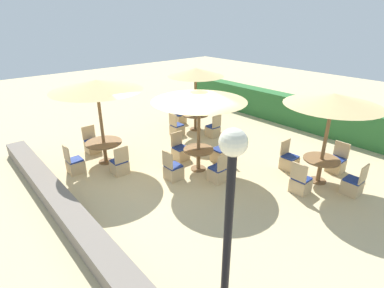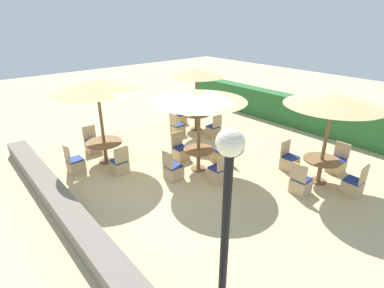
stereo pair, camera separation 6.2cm
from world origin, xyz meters
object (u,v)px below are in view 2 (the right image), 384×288
Objects in this scene: lamp_post at (227,198)px; parasol_back_left at (196,72)px; round_table_back_left at (196,117)px; patio_chair_back_left_east at (214,130)px; patio_chair_back_right_north at (337,164)px; patio_chair_center_west at (180,152)px; patio_chair_front_left_south at (75,164)px; patio_chair_center_north at (220,154)px; parasol_center at (199,96)px; patio_chair_back_left_south at (177,129)px; patio_chair_front_left_east at (120,165)px; patio_chair_back_right_west at (289,161)px; patio_chair_center_south at (173,171)px; patio_chair_back_right_east at (353,186)px; patio_chair_back_left_west at (180,118)px; patio_chair_center_east at (218,173)px; parasol_back_right at (333,100)px; round_table_back_right at (321,164)px; round_table_front_left at (104,146)px; patio_chair_front_left_west at (93,145)px; round_table_center at (198,154)px; parasol_front_left at (97,85)px.

lamp_post reaches higher than parasol_back_left.
patio_chair_back_left_east reaches higher than round_table_back_left.
patio_chair_back_right_north is 0.36× the size of parasol_back_left.
patio_chair_front_left_south is at bearing -24.79° from patio_chair_center_west.
parasol_back_left is at bearing 8.61° from patio_chair_back_right_north.
patio_chair_back_right_north is 3.64m from patio_chair_center_north.
patio_chair_back_left_east is at bearing 0.62° from parasol_back_left.
parasol_center reaches higher than round_table_back_left.
patio_chair_back_left_south and patio_chair_front_left_east have the same top height.
patio_chair_center_south is (-1.90, -3.17, 0.00)m from patio_chair_back_right_west.
patio_chair_back_left_south is at bearing 22.54° from patio_chair_front_left_east.
patio_chair_back_right_east is at bearing 114.85° from patio_chair_center_west.
patio_chair_center_south is at bearing -92.69° from parasol_center.
patio_chair_center_east is at bearing 63.75° from patio_chair_back_left_west.
patio_chair_back_right_east and patio_chair_center_north have the same top height.
parasol_back_right reaches higher than patio_chair_center_south.
round_table_back_right is 6.73m from round_table_front_left.
patio_chair_back_left_south is 0.33× the size of parasol_center.
parasol_center is 2.34m from patio_chair_center_south.
patio_chair_center_west is 3.22m from patio_chair_front_left_west.
patio_chair_center_west is at bearing 131.85° from patio_chair_center_south.
patio_chair_back_right_east reaches higher than round_table_back_left.
patio_chair_front_left_west is (-0.69, -3.29, 0.00)m from patio_chair_back_left_south.
parasol_center is 3.60m from round_table_front_left.
round_table_center is (-1.86, -2.20, 0.27)m from patio_chair_back_right_west.
patio_chair_back_right_east is 0.33× the size of parasol_center.
round_table_center is 0.98m from patio_chair_center_west.
parasol_center is 3.01× the size of patio_chair_center_north.
patio_chair_back_right_west is 1.00× the size of patio_chair_center_north.
patio_chair_back_right_north is 0.80× the size of round_table_front_left.
patio_chair_back_right_east is 1.00× the size of patio_chair_front_left_east.
parasol_back_left is 4.32m from parasol_front_left.
patio_chair_front_left_east is (1.36, -4.32, -0.31)m from round_table_back_left.
patio_chair_front_left_south is (-2.35, -3.04, -0.27)m from round_table_center.
patio_chair_center_south is 1.70m from patio_chair_front_left_east.
patio_chair_back_left_west is 4.52m from round_table_front_left.
parasol_front_left is (-2.43, -2.95, 2.31)m from patio_chair_center_north.
patio_chair_front_left_south is at bearing 130.44° from patio_chair_back_right_east.
patio_chair_back_left_west is 1.43m from patio_chair_back_left_south.
patio_chair_center_east is (-1.95, -2.22, -0.30)m from round_table_back_right.
patio_chair_back_right_west is at bearing -1.34° from parasol_back_left.
patio_chair_center_north is at bearing 37.37° from patio_chair_back_right_north.
round_table_center is at bearing -40.05° from parasol_back_left.
patio_chair_back_left_west is at bearing 105.41° from patio_chair_front_left_south.
patio_chair_center_west is at bearing 54.15° from round_table_front_left.
patio_chair_back_right_east is 1.97m from patio_chair_back_right_west.
parasol_back_right reaches higher than round_table_center.
patio_chair_center_north is 3.83m from round_table_front_left.
parasol_back_right is at bearing 47.06° from patio_chair_center_south.
patio_chair_front_left_west is at bearing -146.79° from round_table_back_right.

